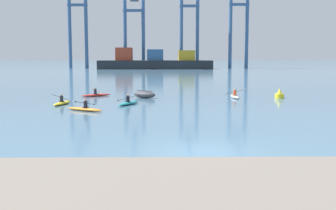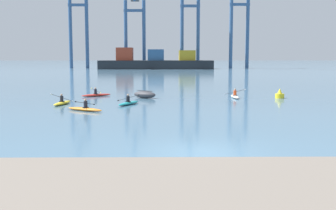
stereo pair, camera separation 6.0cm
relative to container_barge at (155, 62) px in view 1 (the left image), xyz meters
name	(u,v)px [view 1 (the left image)]	position (x,y,z in m)	size (l,w,h in m)	color
ground_plane	(201,152)	(4.09, -122.73, -2.32)	(800.00, 800.00, 0.00)	#476B84
container_barge	(155,62)	(0.00, 0.00, 0.00)	(37.46, 9.17, 7.00)	#1E2328
gantry_crane_west	(77,18)	(-26.70, 7.85, 14.96)	(6.89, 16.52, 34.99)	#335684
gantry_crane_west_mid	(134,22)	(-7.15, 6.69, 13.71)	(7.48, 17.47, 31.68)	#335684
gantry_crane_east_mid	(190,17)	(12.03, 8.06, 15.47)	(6.84, 18.32, 38.67)	#335684
gantry_crane_east	(239,17)	(29.02, 6.33, 15.33)	(6.93, 21.15, 34.34)	#335684
capsized_dinghy	(144,95)	(0.60, -98.32, -1.97)	(2.76, 2.40, 0.76)	#38383D
channel_buoy	(279,95)	(14.23, -98.59, -1.96)	(0.90, 0.90, 1.00)	yellow
kayak_red	(96,95)	(-4.58, -96.44, -2.15)	(3.10, 2.49, 0.95)	red
kayak_white	(235,96)	(9.74, -98.27, -2.15)	(2.24, 3.40, 0.95)	silver
kayak_yellow	(62,103)	(-6.39, -104.03, -2.15)	(2.18, 3.45, 1.00)	yellow
kayak_teal	(128,103)	(-0.56, -104.25, -2.15)	(2.05, 3.35, 0.97)	teal
kayak_orange	(85,109)	(-3.62, -108.38, -2.15)	(3.20, 2.32, 0.95)	orange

